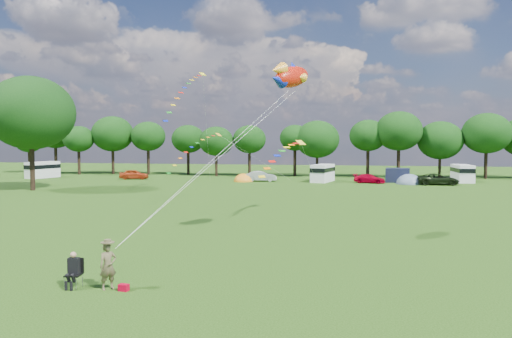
% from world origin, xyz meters
% --- Properties ---
extents(ground_plane, '(180.00, 180.00, 0.00)m').
position_xyz_m(ground_plane, '(0.00, 0.00, 0.00)').
color(ground_plane, black).
rests_on(ground_plane, ground).
extents(tree_line, '(102.98, 10.98, 10.27)m').
position_xyz_m(tree_line, '(5.30, 54.99, 6.35)').
color(tree_line, black).
rests_on(tree_line, ground).
extents(big_tree, '(10.00, 10.00, 13.28)m').
position_xyz_m(big_tree, '(-30.00, 28.00, 9.02)').
color(big_tree, black).
rests_on(big_tree, ground).
extents(car_a, '(4.61, 2.47, 1.46)m').
position_xyz_m(car_a, '(-24.91, 45.16, 0.73)').
color(car_a, '#B93A15').
rests_on(car_a, ground).
extents(car_b, '(4.35, 2.35, 1.45)m').
position_xyz_m(car_b, '(-5.66, 44.62, 0.73)').
color(car_b, '#9A9EA2').
rests_on(car_b, ground).
extents(car_c, '(4.37, 2.71, 1.22)m').
position_xyz_m(car_c, '(9.36, 44.42, 0.61)').
color(car_c, '#B7001E').
rests_on(car_c, ground).
extents(car_d, '(5.57, 2.81, 1.48)m').
position_xyz_m(car_d, '(18.02, 43.19, 0.74)').
color(car_d, black).
rests_on(car_d, ground).
extents(campervan_a, '(3.53, 5.50, 2.50)m').
position_xyz_m(campervan_a, '(-39.85, 45.14, 1.34)').
color(campervan_a, silver).
rests_on(campervan_a, ground).
extents(campervan_c, '(3.37, 5.35, 2.43)m').
position_xyz_m(campervan_c, '(2.99, 45.51, 1.31)').
color(campervan_c, white).
rests_on(campervan_c, ground).
extents(campervan_d, '(2.33, 5.04, 2.42)m').
position_xyz_m(campervan_d, '(22.19, 48.32, 1.30)').
color(campervan_d, white).
rests_on(campervan_d, ground).
extents(tent_orange, '(2.84, 3.11, 2.22)m').
position_xyz_m(tent_orange, '(-8.03, 44.07, 0.02)').
color(tent_orange, orange).
rests_on(tent_orange, ground).
extents(tent_greyblue, '(3.55, 3.89, 2.64)m').
position_xyz_m(tent_greyblue, '(14.53, 44.09, 0.02)').
color(tent_greyblue, slate).
rests_on(tent_greyblue, ground).
extents(awning_navy, '(3.48, 2.99, 1.96)m').
position_xyz_m(awning_navy, '(13.27, 46.39, 0.98)').
color(awning_navy, black).
rests_on(awning_navy, ground).
extents(kite_flyer, '(0.80, 0.80, 1.88)m').
position_xyz_m(kite_flyer, '(-3.50, -6.44, 0.94)').
color(kite_flyer, brown).
rests_on(kite_flyer, ground).
extents(camp_chair, '(0.64, 0.64, 1.47)m').
position_xyz_m(camp_chair, '(-4.97, -6.43, 0.88)').
color(camp_chair, '#99999E').
rests_on(camp_chair, ground).
extents(kite_bag, '(0.41, 0.30, 0.27)m').
position_xyz_m(kite_bag, '(-2.79, -6.55, 0.14)').
color(kite_bag, '#AB001C').
rests_on(kite_bag, ground).
extents(fish_kite, '(2.64, 3.50, 1.90)m').
position_xyz_m(fish_kite, '(2.54, 4.85, 9.70)').
color(fish_kite, '#BB1908').
rests_on(fish_kite, ground).
extents(streamer_kite_a, '(3.38, 5.69, 5.80)m').
position_xyz_m(streamer_kite_a, '(-11.30, 28.70, 11.58)').
color(streamer_kite_a, '#FFF119').
rests_on(streamer_kite_a, ground).
extents(streamer_kite_b, '(4.10, 4.62, 3.77)m').
position_xyz_m(streamer_kite_b, '(-7.69, 20.62, 5.34)').
color(streamer_kite_b, yellow).
rests_on(streamer_kite_b, ground).
extents(streamer_kite_c, '(3.25, 5.07, 2.84)m').
position_xyz_m(streamer_kite_c, '(1.25, 14.48, 4.97)').
color(streamer_kite_c, yellow).
rests_on(streamer_kite_c, ground).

